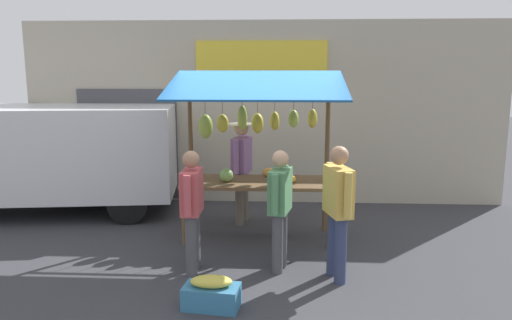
% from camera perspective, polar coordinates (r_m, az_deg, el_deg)
% --- Properties ---
extents(ground_plane, '(40.00, 40.00, 0.00)m').
position_cam_1_polar(ground_plane, '(7.65, 0.13, -8.84)').
color(ground_plane, '#38383D').
extents(street_backdrop, '(9.00, 0.30, 3.40)m').
position_cam_1_polar(street_backdrop, '(9.46, 0.52, 5.40)').
color(street_backdrop, '#B2A893').
rests_on(street_backdrop, ground).
extents(market_stall, '(2.50, 1.46, 2.50)m').
position_cam_1_polar(market_stall, '(7.35, -0.03, 2.80)').
color(market_stall, brown).
rests_on(market_stall, ground).
extents(vendor_with_sunhat, '(0.44, 0.70, 1.69)m').
position_cam_1_polar(vendor_with_sunhat, '(8.14, -1.65, -0.35)').
color(vendor_with_sunhat, '#726656').
rests_on(vendor_with_sunhat, ground).
extents(shopper_with_shopping_bag, '(0.22, 0.67, 1.54)m').
position_cam_1_polar(shopper_with_shopping_bag, '(6.21, -7.34, -4.99)').
color(shopper_with_shopping_bag, '#4C4C51').
rests_on(shopper_with_shopping_bag, ground).
extents(shopper_in_striped_shirt, '(0.34, 0.68, 1.64)m').
position_cam_1_polar(shopper_in_striped_shirt, '(6.01, 9.36, -4.94)').
color(shopper_in_striped_shirt, navy).
rests_on(shopper_in_striped_shirt, ground).
extents(shopper_with_ponytail, '(0.31, 0.66, 1.54)m').
position_cam_1_polar(shopper_with_ponytail, '(6.24, 2.77, -4.90)').
color(shopper_with_ponytail, '#4C4C51').
rests_on(shopper_with_ponytail, ground).
extents(parked_van, '(4.61, 2.42, 1.88)m').
position_cam_1_polar(parked_van, '(9.53, -23.66, 1.07)').
color(parked_van, silver).
rests_on(parked_van, ground).
extents(produce_crate_near, '(0.63, 0.40, 0.36)m').
position_cam_1_polar(produce_crate_near, '(5.51, -5.12, -14.98)').
color(produce_crate_near, teal).
rests_on(produce_crate_near, ground).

